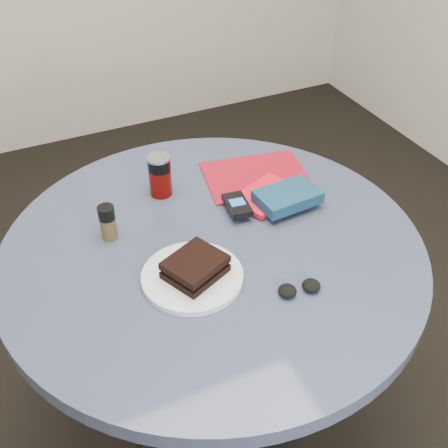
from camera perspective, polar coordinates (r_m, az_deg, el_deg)
name	(u,v)px	position (r m, az deg, el deg)	size (l,w,h in m)	color
ground	(216,423)	(1.90, -0.87, -19.52)	(4.00, 4.00, 0.00)	black
table	(213,293)	(1.43, -1.09, -7.00)	(1.00, 1.00, 0.75)	black
plate	(192,277)	(1.23, -3.24, -5.37)	(0.22, 0.22, 0.01)	white
sandwich	(195,267)	(1.21, -2.95, -4.37)	(0.15, 0.14, 0.04)	black
soda_can	(160,176)	(1.46, -6.52, 4.90)	(0.06, 0.06, 0.11)	#5A0804
pepper_grinder	(108,222)	(1.34, -11.73, 0.17)	(0.05, 0.05, 0.09)	#463C1E
magazine	(256,176)	(1.55, 3.26, 4.87)	(0.28, 0.21, 0.00)	maroon
red_book	(266,195)	(1.46, 4.26, 2.93)	(0.17, 0.11, 0.01)	red
novel	(288,197)	(1.42, 6.48, 2.77)	(0.16, 0.10, 0.03)	navy
mp3_player	(237,205)	(1.40, 1.35, 1.97)	(0.06, 0.10, 0.02)	black
headphones	(299,288)	(1.21, 7.66, -6.48)	(0.10, 0.05, 0.02)	black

